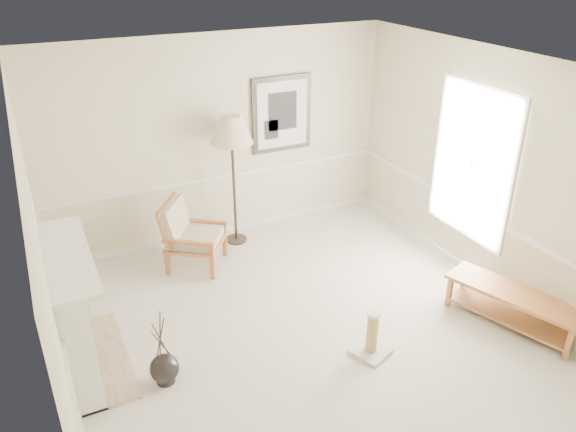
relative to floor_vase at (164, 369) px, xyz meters
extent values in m
plane|color=silver|center=(1.64, 0.02, -0.16)|extent=(5.50, 5.50, 0.00)
cube|color=beige|center=(1.64, 2.77, 1.29)|extent=(5.00, 0.04, 2.90)
cube|color=beige|center=(1.64, -2.73, 1.29)|extent=(5.00, 0.04, 2.90)
cube|color=beige|center=(-0.86, 0.02, 1.29)|extent=(0.04, 5.50, 2.90)
cube|color=beige|center=(4.14, 0.02, 1.29)|extent=(0.04, 5.50, 2.90)
cube|color=white|center=(1.64, 0.02, 2.74)|extent=(5.00, 5.50, 0.04)
cube|color=white|center=(1.64, 2.75, -0.11)|extent=(4.95, 0.04, 0.10)
cube|color=white|center=(1.64, 2.75, 0.74)|extent=(4.95, 0.04, 0.05)
cube|color=white|center=(4.10, 0.42, 1.34)|extent=(0.03, 1.20, 1.80)
cube|color=white|center=(4.09, 0.42, 1.34)|extent=(0.05, 1.34, 1.94)
cube|color=black|center=(2.59, 2.74, 1.54)|extent=(0.92, 0.04, 1.10)
cube|color=white|center=(2.59, 2.71, 1.54)|extent=(0.78, 0.01, 0.96)
cube|color=black|center=(2.59, 2.71, 1.59)|extent=(0.45, 0.01, 0.55)
cube|color=white|center=(-0.72, 0.62, 0.47)|extent=(0.28, 1.50, 1.25)
cube|color=white|center=(-0.67, 0.62, 1.12)|extent=(0.46, 1.64, 0.06)
cube|color=#C6B28E|center=(-0.58, 0.62, 0.39)|extent=(0.02, 1.05, 0.95)
cube|color=black|center=(-0.57, 0.62, 0.26)|extent=(0.02, 0.62, 0.58)
cube|color=gold|center=(-0.56, 0.62, 0.00)|extent=(0.01, 0.66, 0.05)
cube|color=#C6B28E|center=(-0.56, 0.62, -0.14)|extent=(0.60, 1.50, 0.03)
sphere|color=black|center=(0.00, 0.00, 0.01)|extent=(0.29, 0.29, 0.29)
cylinder|color=black|center=(0.00, 0.00, -0.12)|extent=(0.19, 0.19, 0.08)
cylinder|color=black|center=(0.00, 0.00, 0.39)|extent=(0.11, 0.08, 0.46)
cylinder|color=black|center=(0.00, 0.00, 0.36)|extent=(0.13, 0.10, 0.38)
cylinder|color=black|center=(0.00, 0.00, 0.43)|extent=(0.06, 0.05, 0.54)
cube|color=#A26734|center=(1.05, 1.59, 0.03)|extent=(0.08, 0.08, 0.37)
cube|color=#A26734|center=(0.56, 1.94, 0.03)|extent=(0.08, 0.08, 0.37)
cube|color=#A26734|center=(1.40, 2.08, 0.03)|extent=(0.08, 0.08, 0.37)
cube|color=#A26734|center=(0.90, 2.43, 0.03)|extent=(0.08, 0.08, 0.37)
cube|color=#A26734|center=(0.98, 2.01, 0.18)|extent=(0.95, 0.95, 0.05)
cube|color=#A26734|center=(0.72, 2.19, 0.48)|extent=(0.52, 0.65, 0.53)
cube|color=#A26734|center=(0.80, 1.76, 0.35)|extent=(0.59, 0.44, 0.05)
cube|color=#A26734|center=(1.15, 2.26, 0.35)|extent=(0.59, 0.44, 0.05)
cube|color=white|center=(0.98, 2.01, 0.27)|extent=(0.87, 0.87, 0.12)
cube|color=white|center=(0.77, 2.15, 0.50)|extent=(0.52, 0.62, 0.48)
cylinder|color=black|center=(1.69, 2.42, -0.14)|extent=(0.30, 0.30, 0.03)
cylinder|color=black|center=(1.69, 2.42, 0.71)|extent=(0.04, 0.04, 1.68)
cone|color=beige|center=(1.69, 2.42, 1.53)|extent=(0.70, 0.70, 0.37)
cube|color=#A26734|center=(3.79, -0.81, 0.25)|extent=(0.93, 1.58, 0.04)
cube|color=#A26734|center=(3.79, -0.81, -0.05)|extent=(0.84, 1.45, 0.03)
cube|color=#A26734|center=(3.86, -1.52, 0.04)|extent=(0.07, 0.07, 0.39)
cube|color=#A26734|center=(3.39, -0.21, 0.04)|extent=(0.07, 0.07, 0.39)
cube|color=#A26734|center=(3.72, -0.10, 0.04)|extent=(0.07, 0.07, 0.39)
cube|color=beige|center=(2.08, -0.53, -0.13)|extent=(0.47, 0.47, 0.05)
cylinder|color=tan|center=(2.08, -0.53, 0.10)|extent=(0.12, 0.12, 0.43)
cylinder|color=beige|center=(2.08, -0.53, 0.34)|extent=(0.14, 0.14, 0.04)
camera|label=1|loc=(-0.77, -4.38, 3.82)|focal=35.00mm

